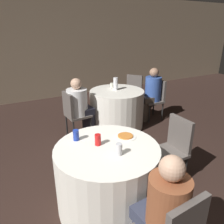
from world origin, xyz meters
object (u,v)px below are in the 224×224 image
object	(u,v)px
table_near	(107,177)
soda_can_blue	(76,135)
soda_can_silver	(119,149)
person_white_shirt	(81,107)
table_far	(117,108)
person_floral_shirt	(159,214)
chair_near_east	(174,145)
soda_can_red	(98,140)
person_blue_shirt	(150,94)
chair_far_northeast	(133,90)
chair_far_east	(156,96)
bottle_far	(116,84)
pizza_plate_near	(125,136)
chair_far_west	(73,111)

from	to	relation	value
table_near	soda_can_blue	world-z (taller)	soda_can_blue
soda_can_silver	person_white_shirt	bearing A→B (deg)	79.83
person_white_shirt	soda_can_silver	distance (m)	2.01
table_far	person_floral_shirt	bearing A→B (deg)	-113.36
chair_near_east	soda_can_silver	distance (m)	1.00
table_near	person_floral_shirt	bearing A→B (deg)	-87.02
chair_near_east	soda_can_red	bearing A→B (deg)	84.79
soda_can_silver	person_floral_shirt	bearing A→B (deg)	-89.66
person_blue_shirt	table_far	bearing A→B (deg)	90.00
table_near	soda_can_silver	xyz separation A→B (m)	(0.04, -0.18, 0.44)
chair_far_northeast	person_white_shirt	bearing A→B (deg)	75.42
chair_far_northeast	soda_can_silver	distance (m)	3.23
soda_can_red	table_far	bearing A→B (deg)	54.52
chair_far_east	person_blue_shirt	distance (m)	0.17
chair_far_east	bottle_far	size ratio (longest dim) A/B	3.50
table_near	pizza_plate_near	size ratio (longest dim) A/B	4.54
table_near	pizza_plate_near	xyz separation A→B (m)	(0.30, 0.11, 0.39)
table_far	soda_can_blue	bearing A→B (deg)	-132.61
table_far	chair_far_northeast	distance (m)	0.96
person_white_shirt	bottle_far	distance (m)	0.86
chair_near_east	chair_far_west	xyz separation A→B (m)	(-0.74, 1.78, 0.00)
chair_far_west	person_blue_shirt	size ratio (longest dim) A/B	0.76
person_white_shirt	soda_can_silver	size ratio (longest dim) A/B	9.09
table_far	pizza_plate_near	size ratio (longest dim) A/B	4.38
soda_can_silver	chair_far_west	bearing A→B (deg)	84.26
chair_far_east	soda_can_silver	world-z (taller)	soda_can_silver
table_near	pizza_plate_near	distance (m)	0.50
table_near	soda_can_blue	xyz separation A→B (m)	(-0.23, 0.31, 0.44)
person_white_shirt	pizza_plate_near	bearing A→B (deg)	-7.18
person_floral_shirt	person_white_shirt	bearing A→B (deg)	79.35
chair_near_east	soda_can_blue	bearing A→B (deg)	75.63
person_blue_shirt	bottle_far	bearing A→B (deg)	85.69
table_far	pizza_plate_near	world-z (taller)	pizza_plate_near
person_floral_shirt	soda_can_red	bearing A→B (deg)	93.49
person_white_shirt	person_blue_shirt	xyz separation A→B (m)	(1.59, -0.00, 0.01)
person_blue_shirt	soda_can_blue	world-z (taller)	person_blue_shirt
table_far	bottle_far	xyz separation A→B (m)	(0.00, 0.06, 0.50)
chair_far_east	bottle_far	world-z (taller)	bottle_far
pizza_plate_near	soda_can_red	distance (m)	0.36
table_far	chair_near_east	size ratio (longest dim) A/B	1.24
table_near	chair_near_east	size ratio (longest dim) A/B	1.29
table_near	pizza_plate_near	bearing A→B (deg)	20.13
soda_can_blue	person_white_shirt	bearing A→B (deg)	67.36
chair_near_east	chair_far_east	bearing A→B (deg)	-33.26
chair_far_northeast	person_blue_shirt	distance (m)	0.62
chair_far_east	person_blue_shirt	world-z (taller)	person_blue_shirt
chair_near_east	person_white_shirt	size ratio (longest dim) A/B	0.79
pizza_plate_near	soda_can_silver	bearing A→B (deg)	-131.82
pizza_plate_near	soda_can_red	world-z (taller)	soda_can_red
chair_near_east	chair_far_west	world-z (taller)	same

